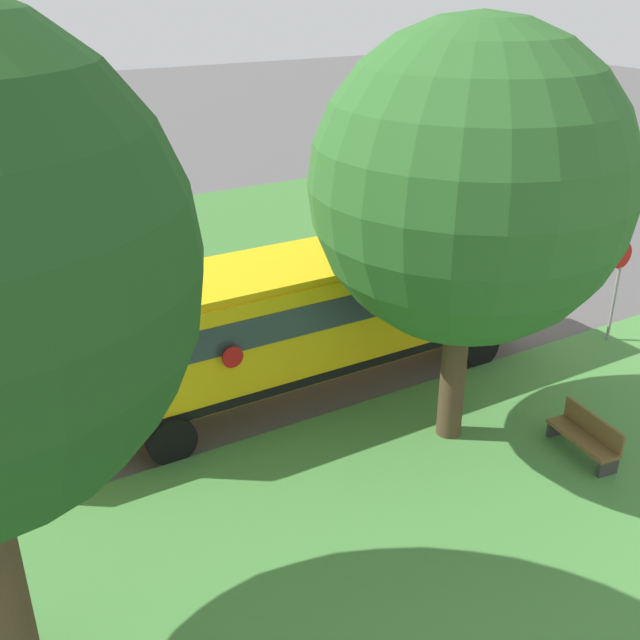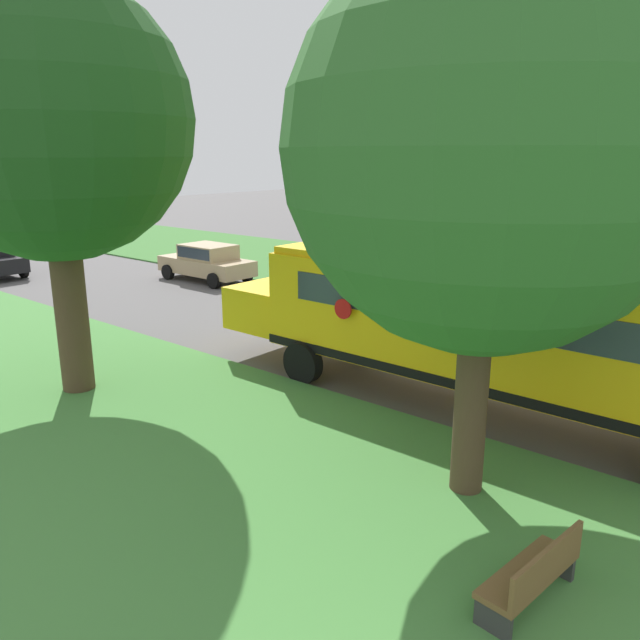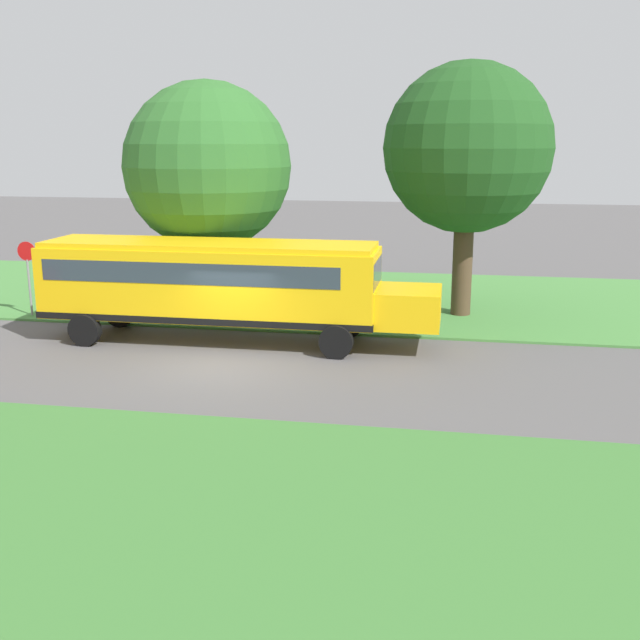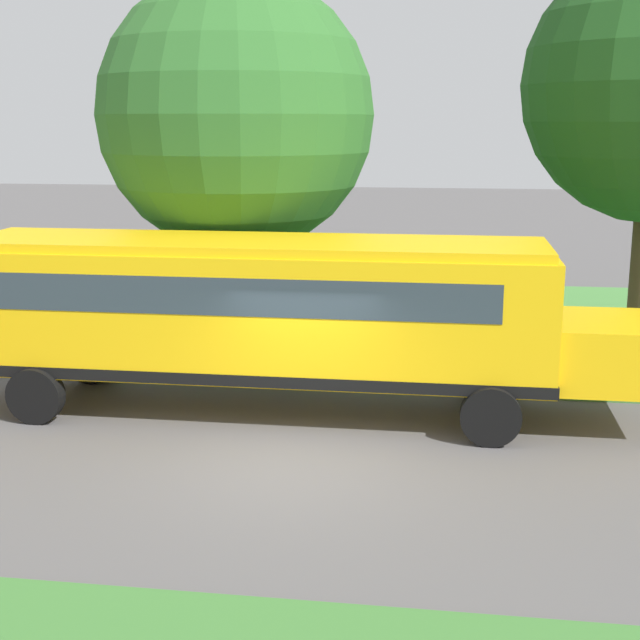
# 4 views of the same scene
# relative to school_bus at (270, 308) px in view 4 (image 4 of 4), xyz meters

# --- Properties ---
(ground_plane) EXTENTS (120.00, 120.00, 0.00)m
(ground_plane) POSITION_rel_school_bus_xyz_m (2.61, 0.83, -1.92)
(ground_plane) COLOR #565454
(grass_verge) EXTENTS (12.00, 80.00, 0.08)m
(grass_verge) POSITION_rel_school_bus_xyz_m (-7.39, 0.83, -1.88)
(grass_verge) COLOR #47843D
(grass_verge) RESTS_ON ground
(school_bus) EXTENTS (2.84, 12.42, 3.16)m
(school_bus) POSITION_rel_school_bus_xyz_m (0.00, 0.00, 0.00)
(school_bus) COLOR yellow
(school_bus) RESTS_ON ground
(oak_tree_beside_bus) EXTENTS (5.81, 5.81, 8.25)m
(oak_tree_beside_bus) POSITION_rel_school_bus_xyz_m (-3.22, -1.41, 3.47)
(oak_tree_beside_bus) COLOR #4C3826
(oak_tree_beside_bus) RESTS_ON ground
(park_bench) EXTENTS (1.65, 0.70, 0.92)m
(park_bench) POSITION_rel_school_bus_xyz_m (-5.23, -3.19, -1.45)
(park_bench) COLOR brown
(park_bench) RESTS_ON ground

